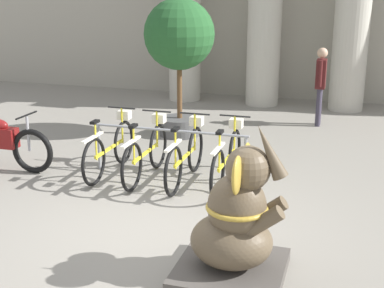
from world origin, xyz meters
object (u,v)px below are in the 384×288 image
person_pedestrian (321,80)px  potted_tree (179,42)px  bicycle_2 (186,156)px  elephant_statue (236,227)px  bicycle_1 (146,152)px  bicycle_0 (110,148)px  bicycle_3 (227,159)px

person_pedestrian → potted_tree: (-2.58, -1.59, 0.85)m
bicycle_2 → elephant_statue: 2.83m
bicycle_2 → bicycle_1: bearing=-179.2°
bicycle_0 → elephant_statue: bearing=-44.4°
bicycle_0 → potted_tree: (0.34, 2.44, 1.41)m
elephant_statue → bicycle_3: bearing=105.3°
elephant_statue → person_pedestrian: (0.33, 6.57, 0.42)m
person_pedestrian → bicycle_1: bearing=-119.2°
elephant_statue → potted_tree: (-2.24, 4.98, 1.26)m
bicycle_0 → person_pedestrian: person_pedestrian is taller
bicycle_1 → bicycle_2: size_ratio=1.00×
bicycle_2 → bicycle_3: bearing=3.1°
bicycle_0 → bicycle_3: same height
potted_tree → bicycle_0: bearing=-98.0°
person_pedestrian → bicycle_2: bearing=-112.1°
bicycle_0 → elephant_statue: 3.62m
bicycle_0 → bicycle_1: (0.63, -0.05, 0.00)m
bicycle_1 → elephant_statue: bearing=-51.8°
bicycle_3 → bicycle_1: bearing=-178.0°
bicycle_3 → potted_tree: potted_tree is taller
bicycle_1 → elephant_statue: 3.16m
bicycle_2 → elephant_statue: elephant_statue is taller
bicycle_1 → elephant_statue: elephant_statue is taller
person_pedestrian → potted_tree: size_ratio=0.62×
bicycle_3 → elephant_statue: (0.69, -2.53, 0.15)m
bicycle_0 → bicycle_3: bearing=-0.2°
bicycle_3 → potted_tree: size_ratio=0.68×
bicycle_2 → potted_tree: 3.00m
bicycle_2 → bicycle_3: size_ratio=1.00×
bicycle_2 → potted_tree: (-0.92, 2.48, 1.41)m
bicycle_3 → person_pedestrian: size_ratio=1.10×
bicycle_0 → bicycle_2: size_ratio=1.00×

